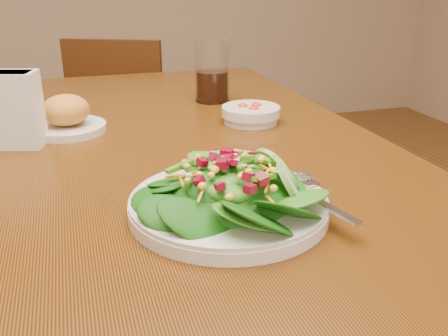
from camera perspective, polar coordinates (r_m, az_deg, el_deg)
The scene contains 7 objects.
dining_table at distance 0.97m, azimuth -8.72°, elevation -3.26°, with size 0.90×1.40×0.75m.
chair_far at distance 2.05m, azimuth -10.96°, elevation 3.83°, with size 0.50×0.50×0.82m.
salad_plate at distance 0.66m, azimuth 1.29°, elevation -2.83°, with size 0.27×0.27×0.08m.
bread_plate at distance 1.04m, azimuth -17.55°, elevation 5.58°, with size 0.15×0.15×0.08m.
tomato_bowl at distance 1.07m, azimuth 3.08°, elevation 6.19°, with size 0.12×0.12×0.04m.
drinking_glass at distance 1.24m, azimuth -1.37°, elevation 10.54°, with size 0.08×0.08×0.15m.
napkin_holder at distance 0.98m, azimuth -23.29°, elevation 6.35°, with size 0.12×0.08×0.14m.
Camera 1 is at (-0.12, -0.87, 1.05)m, focal length 40.00 mm.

